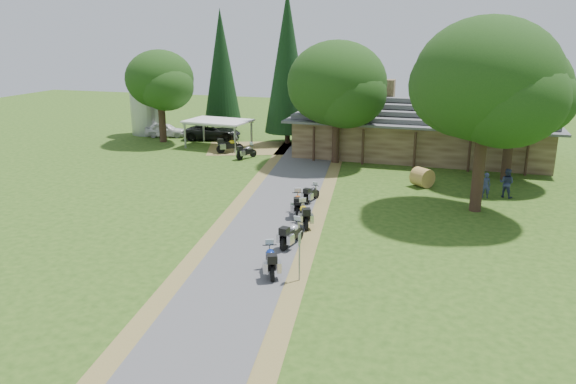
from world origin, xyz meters
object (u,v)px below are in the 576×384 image
(motorcycle_row_b, at_px, (292,233))
(motorcycle_carport_a, at_px, (230,144))
(lodge, at_px, (420,127))
(motorcycle_row_e, at_px, (312,193))
(motorcycle_row_c, at_px, (304,213))
(car_white_sedan, at_px, (166,128))
(hay_bale, at_px, (422,177))
(car_dark_suv, at_px, (213,128))
(silo, at_px, (146,103))
(motorcycle_row_a, at_px, (271,259))
(motorcycle_row_d, at_px, (298,203))
(motorcycle_carport_b, at_px, (246,151))
(carport, at_px, (219,134))

(motorcycle_row_b, distance_m, motorcycle_carport_a, 22.34)
(lodge, relative_size, motorcycle_row_e, 12.90)
(lodge, height_order, motorcycle_row_e, lodge)
(motorcycle_carport_a, bearing_deg, motorcycle_row_c, -95.03)
(car_white_sedan, relative_size, motorcycle_row_e, 3.08)
(car_white_sedan, relative_size, hay_bale, 3.98)
(car_dark_suv, distance_m, motorcycle_carport_a, 6.47)
(silo, distance_m, car_white_sedan, 3.55)
(car_dark_suv, distance_m, motorcycle_row_e, 22.21)
(motorcycle_carport_a, bearing_deg, motorcycle_row_b, -99.00)
(silo, bearing_deg, motorcycle_row_a, -51.20)
(lodge, distance_m, motorcycle_row_d, 18.91)
(motorcycle_carport_a, bearing_deg, motorcycle_row_e, -88.14)
(motorcycle_row_a, relative_size, motorcycle_row_c, 0.99)
(car_white_sedan, bearing_deg, motorcycle_row_c, -150.15)
(car_dark_suv, relative_size, motorcycle_row_c, 2.90)
(car_dark_suv, distance_m, motorcycle_row_b, 28.77)
(motorcycle_row_c, bearing_deg, motorcycle_row_b, 160.28)
(silo, relative_size, motorcycle_carport_b, 3.40)
(carport, bearing_deg, motorcycle_row_e, -42.23)
(lodge, bearing_deg, hay_bale, -84.18)
(motorcycle_row_b, bearing_deg, motorcycle_row_c, 15.71)
(silo, relative_size, motorcycle_row_d, 3.11)
(motorcycle_row_a, xyz_separation_m, hay_bale, (5.29, 16.43, -0.04))
(motorcycle_row_a, relative_size, hay_bale, 1.55)
(motorcycle_carport_a, height_order, motorcycle_carport_b, motorcycle_carport_a)
(motorcycle_row_d, bearing_deg, car_white_sedan, 28.80)
(motorcycle_row_c, height_order, motorcycle_row_e, motorcycle_row_c)
(motorcycle_carport_a, bearing_deg, motorcycle_carport_b, -77.56)
(motorcycle_row_c, bearing_deg, motorcycle_carport_b, 7.75)
(motorcycle_row_c, bearing_deg, motorcycle_row_e, -14.66)
(car_white_sedan, height_order, motorcycle_carport_b, car_white_sedan)
(carport, distance_m, motorcycle_row_d, 20.56)
(silo, relative_size, motorcycle_carport_a, 3.02)
(carport, xyz_separation_m, motorcycle_carport_a, (1.95, -2.03, -0.50))
(motorcycle_row_a, bearing_deg, silo, 15.23)
(motorcycle_row_b, xyz_separation_m, motorcycle_carport_b, (-9.19, 17.51, -0.03))
(car_white_sedan, bearing_deg, motorcycle_carport_a, -133.01)
(hay_bale, bearing_deg, motorcycle_row_c, -119.30)
(car_dark_suv, bearing_deg, motorcycle_row_d, -156.22)
(carport, bearing_deg, motorcycle_row_a, -55.59)
(motorcycle_row_e, bearing_deg, motorcycle_carport_b, 51.92)
(silo, bearing_deg, motorcycle_carport_a, -27.21)
(motorcycle_row_e, height_order, motorcycle_carport_a, motorcycle_carport_a)
(car_white_sedan, height_order, motorcycle_carport_a, car_white_sedan)
(car_dark_suv, distance_m, motorcycle_row_d, 24.22)
(lodge, xyz_separation_m, motorcycle_row_c, (-4.58, -19.72, -1.76))
(car_dark_suv, bearing_deg, silo, 71.68)
(hay_bale, bearing_deg, motorcycle_row_b, -112.37)
(lodge, height_order, car_white_sedan, lodge)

